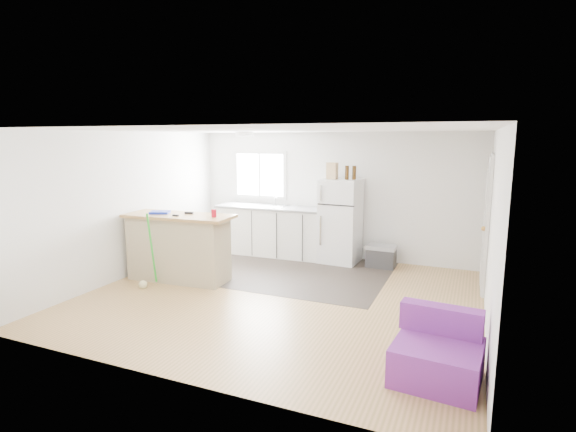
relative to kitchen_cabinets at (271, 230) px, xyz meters
The scene contains 19 objects.
room 2.55m from the kitchen_cabinets, 61.89° to the right, with size 5.51×5.01×2.41m.
vinyl_zone 1.12m from the kitchen_cabinets, 64.75° to the right, with size 4.05×2.50×0.00m, color #2F2823.
window 1.17m from the kitchen_cabinets, 140.70° to the left, with size 1.18×0.06×0.98m.
interior_door 3.96m from the kitchen_cabinets, ahead, with size 0.11×0.92×2.10m.
ceiling_fixture 2.10m from the kitchen_cabinets, 92.59° to the right, with size 0.30×0.30×0.07m, color white.
kitchen_cabinets is the anchor object (origin of this frame).
peninsula 2.17m from the kitchen_cabinets, 108.52° to the right, with size 1.80×0.78×1.08m.
refrigerator 1.45m from the kitchen_cabinets, ahead, with size 0.72×0.69×1.55m.
cooler 2.22m from the kitchen_cabinets, ahead, with size 0.52×0.36×0.40m.
purple_seat 5.03m from the kitchen_cabinets, 46.40° to the right, with size 0.85×0.81×0.65m.
cleaner_jug 2.24m from the kitchen_cabinets, 89.73° to the right, with size 0.14×0.10×0.28m.
mop 2.78m from the kitchen_cabinets, 109.29° to the right, with size 0.25×0.33×1.20m.
red_cup 2.14m from the kitchen_cabinets, 90.54° to the right, with size 0.08×0.08×0.12m, color #B90B1E.
blue_tray 2.40m from the kitchen_cabinets, 115.81° to the right, with size 0.30×0.22×0.04m, color #1326B3.
tool_a 2.10m from the kitchen_cabinets, 105.86° to the right, with size 0.14×0.05×0.03m, color black.
tool_b 2.37m from the kitchen_cabinets, 105.54° to the right, with size 0.10×0.04×0.03m, color black.
cardboard_box 1.75m from the kitchen_cabinets, ahead, with size 0.20×0.10×0.30m, color tan.
bottle_left 1.94m from the kitchen_cabinets, ahead, with size 0.07×0.07×0.25m, color #3A230A.
bottle_right 2.04m from the kitchen_cabinets, ahead, with size 0.07×0.07×0.25m, color #3A230A.
Camera 1 is at (2.54, -5.72, 2.29)m, focal length 28.00 mm.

